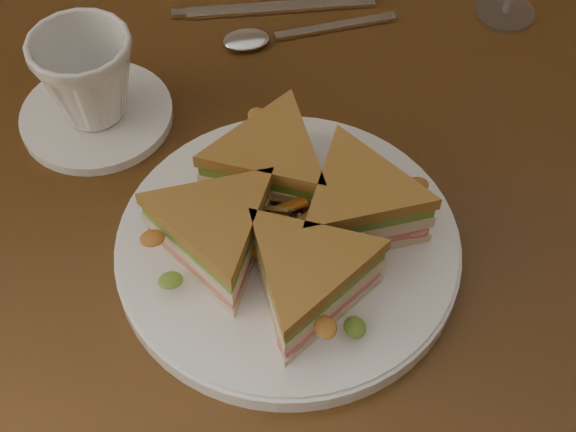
{
  "coord_description": "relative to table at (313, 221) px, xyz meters",
  "views": [
    {
      "loc": [
        -0.12,
        -0.47,
        1.29
      ],
      "look_at": [
        -0.05,
        -0.1,
        0.8
      ],
      "focal_mm": 50.0,
      "sensor_mm": 36.0,
      "label": 1
    }
  ],
  "objects": [
    {
      "name": "table",
      "position": [
        0.0,
        0.0,
        0.0
      ],
      "size": [
        1.2,
        0.8,
        0.75
      ],
      "color": "#321C0B",
      "rests_on": "ground"
    },
    {
      "name": "plate",
      "position": [
        -0.05,
        -0.1,
        0.11
      ],
      "size": [
        0.28,
        0.28,
        0.02
      ],
      "primitive_type": "cylinder",
      "color": "white",
      "rests_on": "table"
    },
    {
      "name": "sandwich_wedges",
      "position": [
        -0.05,
        -0.1,
        0.14
      ],
      "size": [
        0.24,
        0.24,
        0.06
      ],
      "color": "beige",
      "rests_on": "plate"
    },
    {
      "name": "crisps_mound",
      "position": [
        -0.05,
        -0.1,
        0.14
      ],
      "size": [
        0.09,
        0.09,
        0.05
      ],
      "primitive_type": null,
      "color": "#BF6218",
      "rests_on": "plate"
    },
    {
      "name": "spoon",
      "position": [
        -0.01,
        0.16,
        0.1
      ],
      "size": [
        0.18,
        0.03,
        0.01
      ],
      "rotation": [
        0.0,
        0.0,
        0.06
      ],
      "color": "silver",
      "rests_on": "table"
    },
    {
      "name": "knife",
      "position": [
        -0.0,
        0.21,
        0.1
      ],
      "size": [
        0.22,
        0.03,
        0.0
      ],
      "rotation": [
        0.0,
        0.0,
        -0.09
      ],
      "color": "silver",
      "rests_on": "table"
    },
    {
      "name": "saucer",
      "position": [
        -0.19,
        0.09,
        0.1
      ],
      "size": [
        0.14,
        0.14,
        0.01
      ],
      "primitive_type": "cylinder",
      "color": "white",
      "rests_on": "table"
    },
    {
      "name": "coffee_cup",
      "position": [
        -0.19,
        0.09,
        0.15
      ],
      "size": [
        0.09,
        0.09,
        0.08
      ],
      "primitive_type": "imported",
      "rotation": [
        0.0,
        0.0,
        -0.04
      ],
      "color": "white",
      "rests_on": "saucer"
    }
  ]
}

